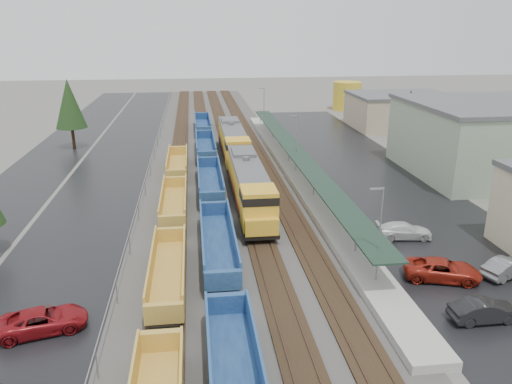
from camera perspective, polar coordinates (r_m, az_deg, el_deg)
ballast_strip at (r=74.58m, az=-4.18°, el=3.84°), size 20.00×160.00×0.08m
trackbed at (r=74.55m, az=-4.18°, el=3.93°), size 14.60×160.00×0.22m
west_parking_lot at (r=75.36m, az=-15.66°, el=3.32°), size 10.00×160.00×0.02m
west_road at (r=77.49m, az=-22.99°, el=2.94°), size 9.00×160.00×0.02m
east_commuter_lot at (r=68.71m, az=12.35°, el=2.15°), size 16.00×100.00×0.02m
station_platform at (r=65.99m, az=4.57°, el=2.51°), size 3.00×80.00×8.00m
chainlink_fence at (r=72.83m, az=-11.64°, el=4.42°), size 0.08×160.04×2.02m
distant_hills at (r=228.74m, az=5.19°, el=13.70°), size 301.00×140.00×25.20m
tree_west_far at (r=85.14m, az=-20.56°, el=9.43°), size 4.84×4.84×11.00m
tree_east at (r=77.88m, az=17.07°, el=8.55°), size 4.40×4.40×10.00m
locomotive_lead at (r=53.18m, az=-0.76°, el=0.70°), size 3.29×21.67×4.91m
locomotive_trail at (r=73.37m, az=-2.63°, el=5.68°), size 3.29×21.67×4.91m
well_string_yellow at (r=38.69m, az=-10.00°, el=-9.04°), size 2.57×75.36×2.28m
well_string_blue at (r=51.16m, az=-4.92°, el=-1.73°), size 2.78×104.94×2.46m
storage_tank at (r=120.60m, az=10.35°, el=10.76°), size 6.46×6.46×6.46m
parked_car_west_c at (r=35.94m, az=-23.19°, el=-13.36°), size 3.85×6.01×1.54m
parked_car_east_a at (r=37.43m, az=24.65°, el=-12.25°), size 1.66×4.67×1.54m
parked_car_east_b at (r=41.80m, az=20.53°, el=-8.34°), size 4.24×6.35×1.62m
parked_car_east_c at (r=48.42m, az=16.55°, el=-4.27°), size 2.60×5.31×1.49m
parked_car_east_e at (r=44.37m, az=26.81°, el=-7.69°), size 3.24×4.90×1.53m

